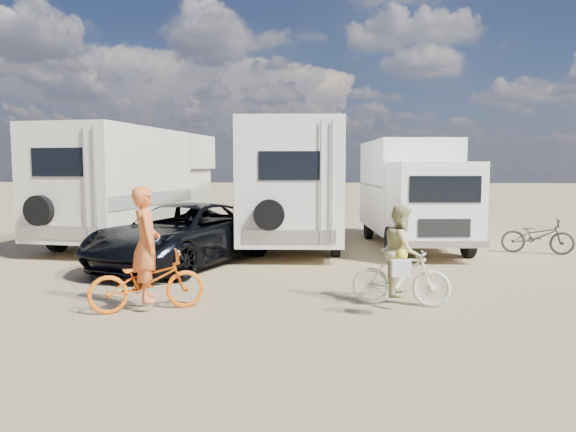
# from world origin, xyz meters

# --- Properties ---
(ground) EXTENTS (140.00, 140.00, 0.00)m
(ground) POSITION_xyz_m (0.00, 0.00, 0.00)
(ground) COLOR tan
(ground) RESTS_ON ground
(rv_main) EXTENTS (2.94, 7.55, 3.53)m
(rv_main) POSITION_xyz_m (0.23, 7.26, 1.77)
(rv_main) COLOR white
(rv_main) RESTS_ON ground
(rv_left) EXTENTS (3.49, 7.65, 3.44)m
(rv_left) POSITION_xyz_m (-4.70, 7.37, 1.72)
(rv_left) COLOR silver
(rv_left) RESTS_ON ground
(box_truck) EXTENTS (2.73, 6.19, 3.11)m
(box_truck) POSITION_xyz_m (3.77, 6.92, 1.56)
(box_truck) COLOR white
(box_truck) RESTS_ON ground
(dark_suv) EXTENTS (4.11, 5.77, 1.46)m
(dark_suv) POSITION_xyz_m (-2.13, 3.60, 0.73)
(dark_suv) COLOR black
(dark_suv) RESTS_ON ground
(bike_man) EXTENTS (1.94, 1.34, 0.97)m
(bike_man) POSITION_xyz_m (-1.60, -0.38, 0.48)
(bike_man) COLOR orange
(bike_man) RESTS_ON ground
(bike_woman) EXTENTS (1.67, 0.68, 0.97)m
(bike_woman) POSITION_xyz_m (2.54, 0.24, 0.49)
(bike_woman) COLOR silver
(bike_woman) RESTS_ON ground
(rider_man) EXTENTS (0.68, 0.79, 1.84)m
(rider_man) POSITION_xyz_m (-1.60, -0.38, 0.92)
(rider_man) COLOR orange
(rider_man) RESTS_ON ground
(rider_woman) EXTENTS (0.68, 0.81, 1.52)m
(rider_woman) POSITION_xyz_m (2.54, 0.24, 0.76)
(rider_woman) COLOR #C1BA79
(rider_woman) RESTS_ON ground
(bike_parked) EXTENTS (1.92, 1.07, 0.95)m
(bike_parked) POSITION_xyz_m (6.92, 5.96, 0.48)
(bike_parked) COLOR #272A27
(bike_parked) RESTS_ON ground
(cooler) EXTENTS (0.52, 0.41, 0.39)m
(cooler) POSITION_xyz_m (-1.57, 4.59, 0.20)
(cooler) COLOR #27667E
(cooler) RESTS_ON ground
(crate) EXTENTS (0.49, 0.49, 0.36)m
(crate) POSITION_xyz_m (2.96, 4.52, 0.18)
(crate) COLOR olive
(crate) RESTS_ON ground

